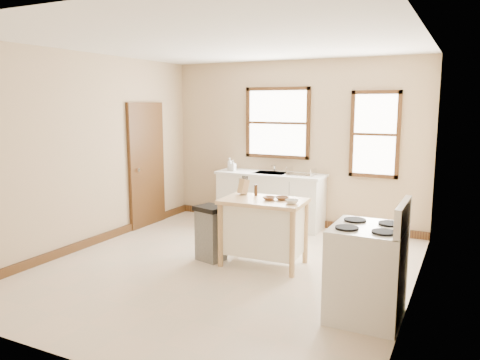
# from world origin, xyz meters

# --- Properties ---
(floor) EXTENTS (5.00, 5.00, 0.00)m
(floor) POSITION_xyz_m (0.00, 0.00, 0.00)
(floor) COLOR beige
(floor) RESTS_ON ground
(ceiling) EXTENTS (5.00, 5.00, 0.00)m
(ceiling) POSITION_xyz_m (0.00, 0.00, 2.80)
(ceiling) COLOR white
(ceiling) RESTS_ON ground
(wall_back) EXTENTS (4.50, 0.04, 2.80)m
(wall_back) POSITION_xyz_m (0.00, 2.50, 1.40)
(wall_back) COLOR tan
(wall_back) RESTS_ON ground
(wall_left) EXTENTS (0.04, 5.00, 2.80)m
(wall_left) POSITION_xyz_m (-2.25, 0.00, 1.40)
(wall_left) COLOR tan
(wall_left) RESTS_ON ground
(wall_right) EXTENTS (0.04, 5.00, 2.80)m
(wall_right) POSITION_xyz_m (2.25, 0.00, 1.40)
(wall_right) COLOR tan
(wall_right) RESTS_ON ground
(window_main) EXTENTS (1.17, 0.06, 1.22)m
(window_main) POSITION_xyz_m (-0.30, 2.48, 1.75)
(window_main) COLOR black
(window_main) RESTS_ON wall_back
(window_side) EXTENTS (0.77, 0.06, 1.37)m
(window_side) POSITION_xyz_m (1.35, 2.48, 1.60)
(window_side) COLOR black
(window_side) RESTS_ON wall_back
(door_left) EXTENTS (0.06, 0.90, 2.10)m
(door_left) POSITION_xyz_m (-2.21, 1.30, 1.05)
(door_left) COLOR black
(door_left) RESTS_ON ground
(baseboard_back) EXTENTS (4.50, 0.04, 0.12)m
(baseboard_back) POSITION_xyz_m (0.00, 2.47, 0.06)
(baseboard_back) COLOR black
(baseboard_back) RESTS_ON ground
(baseboard_left) EXTENTS (0.04, 5.00, 0.12)m
(baseboard_left) POSITION_xyz_m (-2.22, 0.00, 0.06)
(baseboard_left) COLOR black
(baseboard_left) RESTS_ON ground
(sink_counter) EXTENTS (1.86, 0.62, 0.92)m
(sink_counter) POSITION_xyz_m (-0.30, 2.20, 0.46)
(sink_counter) COLOR silver
(sink_counter) RESTS_ON ground
(faucet) EXTENTS (0.03, 0.03, 0.22)m
(faucet) POSITION_xyz_m (-0.30, 2.38, 1.03)
(faucet) COLOR silver
(faucet) RESTS_ON sink_counter
(soap_bottle_a) EXTENTS (0.11, 0.11, 0.22)m
(soap_bottle_a) POSITION_xyz_m (-1.06, 2.16, 1.03)
(soap_bottle_a) COLOR #B2B2B2
(soap_bottle_a) RESTS_ON sink_counter
(soap_bottle_b) EXTENTS (0.09, 0.10, 0.19)m
(soap_bottle_b) POSITION_xyz_m (-0.97, 2.10, 1.02)
(soap_bottle_b) COLOR #B2B2B2
(soap_bottle_b) RESTS_ON sink_counter
(dish_rack) EXTENTS (0.46, 0.36, 0.11)m
(dish_rack) POSITION_xyz_m (0.26, 2.15, 0.97)
(dish_rack) COLOR silver
(dish_rack) RESTS_ON sink_counter
(kitchen_island) EXTENTS (1.09, 0.73, 0.87)m
(kitchen_island) POSITION_xyz_m (0.39, 0.32, 0.43)
(kitchen_island) COLOR tan
(kitchen_island) RESTS_ON ground
(knife_block) EXTENTS (0.13, 0.13, 0.20)m
(knife_block) POSITION_xyz_m (0.02, 0.49, 0.97)
(knife_block) COLOR tan
(knife_block) RESTS_ON kitchen_island
(pepper_grinder) EXTENTS (0.05, 0.05, 0.15)m
(pepper_grinder) POSITION_xyz_m (0.20, 0.50, 0.94)
(pepper_grinder) COLOR #3C2310
(pepper_grinder) RESTS_ON kitchen_island
(bowl_a) EXTENTS (0.17, 0.17, 0.04)m
(bowl_a) POSITION_xyz_m (0.47, 0.32, 0.89)
(bowl_a) COLOR brown
(bowl_a) RESTS_ON kitchen_island
(bowl_b) EXTENTS (0.24, 0.24, 0.04)m
(bowl_b) POSITION_xyz_m (0.62, 0.39, 0.89)
(bowl_b) COLOR brown
(bowl_b) RESTS_ON kitchen_island
(bowl_c) EXTENTS (0.17, 0.17, 0.05)m
(bowl_c) POSITION_xyz_m (0.81, 0.23, 0.89)
(bowl_c) COLOR silver
(bowl_c) RESTS_ON kitchen_island
(trash_bin) EXTENTS (0.45, 0.40, 0.74)m
(trash_bin) POSITION_xyz_m (-0.31, 0.18, 0.37)
(trash_bin) COLOR slate
(trash_bin) RESTS_ON ground
(gas_stove) EXTENTS (0.74, 0.75, 1.19)m
(gas_stove) POSITION_xyz_m (1.90, -0.63, 0.59)
(gas_stove) COLOR silver
(gas_stove) RESTS_ON ground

